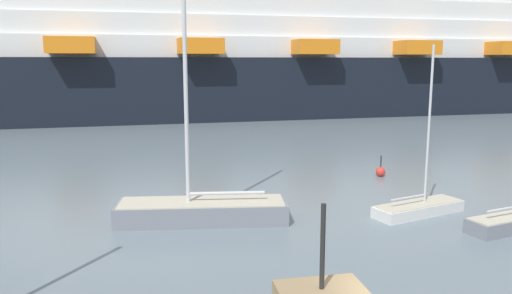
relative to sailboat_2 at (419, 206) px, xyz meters
name	(u,v)px	position (x,y,z in m)	size (l,w,h in m)	color
sailboat_2	(419,206)	(0.00, 0.00, 0.00)	(4.30, 2.35, 6.97)	white
sailboat_6	(202,207)	(-8.95, 0.82, 0.27)	(6.91, 2.70, 12.88)	gray
channel_buoy_0	(381,171)	(1.48, 6.80, -0.06)	(0.53, 0.53, 1.18)	red
cruise_ship	(188,56)	(-6.83, 40.98, 6.52)	(121.60, 24.77, 21.38)	black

